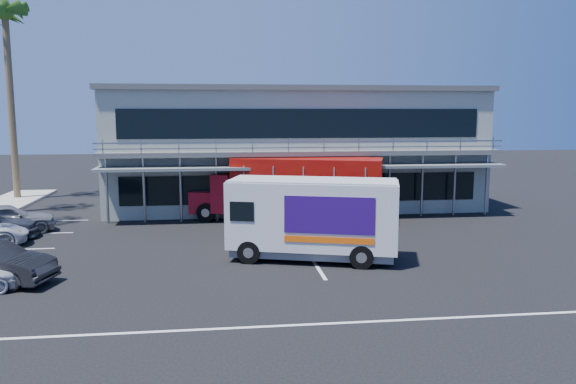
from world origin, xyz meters
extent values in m
plane|color=black|center=(0.00, 0.00, 0.00)|extent=(120.00, 120.00, 0.00)
cube|color=#969C8F|center=(3.00, 15.00, 3.50)|extent=(22.00, 10.00, 7.00)
cube|color=#515454|center=(3.00, 15.00, 7.15)|extent=(22.40, 10.40, 0.30)
cube|color=#515454|center=(3.00, 9.40, 3.60)|extent=(22.00, 1.20, 0.25)
cube|color=gray|center=(3.00, 8.85, 4.10)|extent=(22.00, 0.08, 0.90)
cube|color=slate|center=(3.00, 9.10, 2.90)|extent=(22.00, 1.80, 0.15)
cube|color=black|center=(3.00, 9.98, 1.60)|extent=(20.00, 0.06, 1.60)
cube|color=black|center=(3.00, 9.98, 5.20)|extent=(20.00, 0.06, 1.60)
cylinder|color=brown|center=(-15.10, 18.50, 6.00)|extent=(0.44, 0.44, 12.00)
sphere|color=#1E4C15|center=(-15.10, 18.50, 12.20)|extent=(1.10, 1.10, 1.10)
cube|color=maroon|center=(-2.30, 10.24, 0.98)|extent=(1.99, 2.52, 1.17)
cube|color=maroon|center=(-1.28, 9.90, 1.52)|extent=(1.69, 2.63, 2.06)
cube|color=black|center=(-1.28, 9.90, 2.10)|extent=(0.69, 1.99, 0.69)
cube|color=#941409|center=(3.00, 8.50, 2.15)|extent=(8.21, 4.76, 2.55)
cube|color=slate|center=(3.00, 8.50, 0.64)|extent=(8.09, 4.42, 0.29)
cube|color=white|center=(2.62, 7.33, 2.06)|extent=(6.86, 2.27, 0.83)
cube|color=white|center=(3.38, 9.67, 2.06)|extent=(6.86, 2.27, 0.83)
cylinder|color=black|center=(-2.36, 9.12, 0.51)|extent=(1.05, 0.58, 1.02)
cylinder|color=black|center=(-1.69, 11.17, 0.51)|extent=(1.05, 0.58, 1.02)
cylinder|color=black|center=(0.62, 8.15, 0.51)|extent=(1.05, 0.58, 1.02)
cylinder|color=black|center=(1.29, 10.19, 0.51)|extent=(1.05, 0.58, 1.02)
cylinder|color=black|center=(5.08, 6.68, 0.51)|extent=(1.05, 0.58, 1.02)
cylinder|color=black|center=(5.75, 8.73, 0.51)|extent=(1.05, 0.58, 1.02)
cube|color=silver|center=(2.00, 0.81, 1.84)|extent=(6.97, 4.07, 2.64)
cube|color=slate|center=(2.00, 0.81, 0.38)|extent=(6.65, 3.78, 0.33)
cube|color=black|center=(-1.14, 1.76, 2.12)|extent=(0.59, 1.79, 0.89)
cube|color=silver|center=(2.00, 0.81, 3.18)|extent=(6.83, 3.99, 0.08)
cube|color=#2A0A62|center=(2.39, -0.50, 2.03)|extent=(3.26, 1.01, 1.41)
cube|color=#2A0A62|center=(3.05, 1.69, 2.03)|extent=(3.26, 1.01, 1.41)
cube|color=#F2590C|center=(2.39, -0.51, 1.08)|extent=(3.25, 1.00, 0.24)
cylinder|color=black|center=(-0.54, 0.53, 0.45)|extent=(0.95, 0.53, 0.90)
cylinder|color=black|center=(0.03, 2.45, 0.45)|extent=(0.95, 0.53, 0.90)
cylinder|color=black|center=(3.61, -0.72, 0.45)|extent=(0.95, 0.53, 0.90)
cylinder|color=black|center=(4.18, 1.19, 0.45)|extent=(0.95, 0.53, 0.90)
imported|color=slate|center=(-11.85, 7.20, 0.76)|extent=(4.78, 3.45, 1.51)
camera|label=1|loc=(-1.66, -20.67, 5.85)|focal=35.00mm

